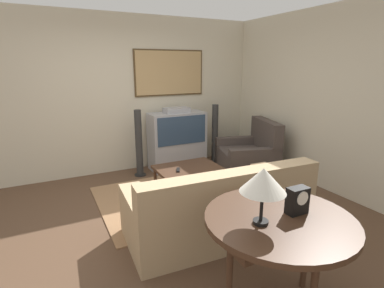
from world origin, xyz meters
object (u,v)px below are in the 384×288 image
(tv, at_px, (177,140))
(speaker_tower_left, at_px, (139,145))
(table_lamp, at_px, (263,181))
(couch, at_px, (219,210))
(coffee_table, at_px, (188,170))
(console_table, at_px, (279,226))
(mantel_clock, at_px, (297,200))
(speaker_tower_right, at_px, (215,136))
(armchair, at_px, (249,156))

(tv, distance_m, speaker_tower_left, 0.76)
(table_lamp, bearing_deg, couch, 72.44)
(table_lamp, bearing_deg, coffee_table, 76.85)
(couch, xyz_separation_m, speaker_tower_left, (-0.22, 2.22, 0.25))
(console_table, height_order, speaker_tower_left, speaker_tower_left)
(tv, height_order, mantel_clock, tv)
(console_table, xyz_separation_m, speaker_tower_left, (-0.06, 3.32, -0.17))
(console_table, bearing_deg, coffee_table, 81.32)
(couch, distance_m, console_table, 1.18)
(tv, bearing_deg, console_table, -101.44)
(couch, height_order, speaker_tower_right, speaker_tower_right)
(armchair, relative_size, mantel_clock, 5.89)
(armchair, distance_m, table_lamp, 3.39)
(armchair, xyz_separation_m, mantel_clock, (-1.61, -2.65, 0.60))
(armchair, xyz_separation_m, coffee_table, (-1.42, -0.39, 0.09))
(coffee_table, relative_size, speaker_tower_left, 0.80)
(table_lamp, relative_size, speaker_tower_right, 0.36)
(tv, xyz_separation_m, mantel_clock, (-0.54, -3.41, 0.36))
(armchair, height_order, mantel_clock, mantel_clock)
(mantel_clock, distance_m, speaker_tower_left, 3.35)
(couch, distance_m, mantel_clock, 1.25)
(armchair, distance_m, coffee_table, 1.47)
(console_table, height_order, table_lamp, table_lamp)
(armchair, bearing_deg, couch, -29.42)
(mantel_clock, bearing_deg, coffee_table, 85.17)
(couch, distance_m, coffee_table, 1.18)
(armchair, relative_size, speaker_tower_left, 1.05)
(tv, relative_size, console_table, 1.02)
(console_table, distance_m, speaker_tower_left, 3.32)
(mantel_clock, bearing_deg, console_table, 177.46)
(couch, relative_size, console_table, 1.85)
(couch, bearing_deg, console_table, 84.57)
(couch, relative_size, armchair, 1.68)
(coffee_table, bearing_deg, speaker_tower_left, 111.01)
(couch, xyz_separation_m, speaker_tower_right, (1.28, 2.22, 0.25))
(table_lamp, xyz_separation_m, mantel_clock, (0.34, -0.00, -0.21))
(coffee_table, bearing_deg, couch, -98.84)
(coffee_table, distance_m, console_table, 2.31)
(tv, height_order, table_lamp, table_lamp)
(tv, bearing_deg, coffee_table, -106.72)
(speaker_tower_right, bearing_deg, speaker_tower_left, 180.00)
(couch, height_order, console_table, couch)
(tv, xyz_separation_m, coffee_table, (-0.34, -1.15, -0.16))
(tv, bearing_deg, couch, -102.81)
(couch, relative_size, table_lamp, 4.95)
(mantel_clock, xyz_separation_m, speaker_tower_right, (1.29, 3.32, -0.34))
(mantel_clock, bearing_deg, speaker_tower_left, 93.70)
(armchair, distance_m, speaker_tower_right, 0.79)
(coffee_table, height_order, speaker_tower_right, speaker_tower_right)
(tv, height_order, console_table, tv)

